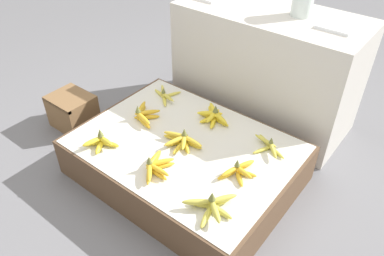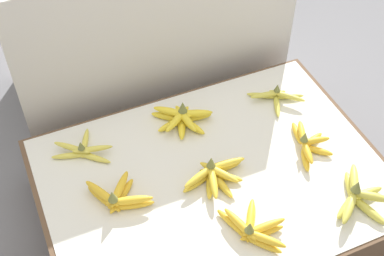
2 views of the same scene
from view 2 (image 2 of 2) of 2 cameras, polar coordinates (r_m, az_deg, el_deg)
The scene contains 11 objects.
ground_plane at distance 2.23m, azimuth 2.22°, elevation -9.27°, with size 10.00×10.00×0.00m, color slate.
display_platform at distance 2.12m, azimuth 2.32°, elevation -7.32°, with size 1.29×0.95×0.26m.
back_vendor_table at distance 2.51m, azimuth -5.31°, elevation 11.77°, with size 1.25×0.58×0.82m.
banana_bunch_front_midleft at distance 1.86m, azimuth 6.50°, elevation -10.60°, with size 0.20×0.25×0.10m.
banana_bunch_front_midright at distance 2.01m, azimuth 17.28°, elevation -6.99°, with size 0.25×0.26×0.11m.
banana_bunch_middle_left at distance 1.94m, azimuth -7.94°, elevation -7.30°, with size 0.22×0.18×0.11m.
banana_bunch_middle_midleft at distance 1.98m, azimuth 2.39°, elevation -5.02°, with size 0.27×0.19×0.10m.
banana_bunch_middle_midright at distance 2.13m, azimuth 12.24°, elevation -1.61°, with size 0.17×0.25×0.09m.
banana_bunch_back_left at distance 2.11m, azimuth -11.60°, elevation -2.32°, with size 0.24×0.22×0.08m.
banana_bunch_back_midleft at distance 2.17m, azimuth -1.09°, elevation 1.05°, with size 0.24×0.21×0.11m.
banana_bunch_back_midright at distance 2.30m, azimuth 9.00°, elevation 3.34°, with size 0.23×0.19×0.08m.
Camera 2 is at (-0.57, -1.10, 1.85)m, focal length 50.00 mm.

